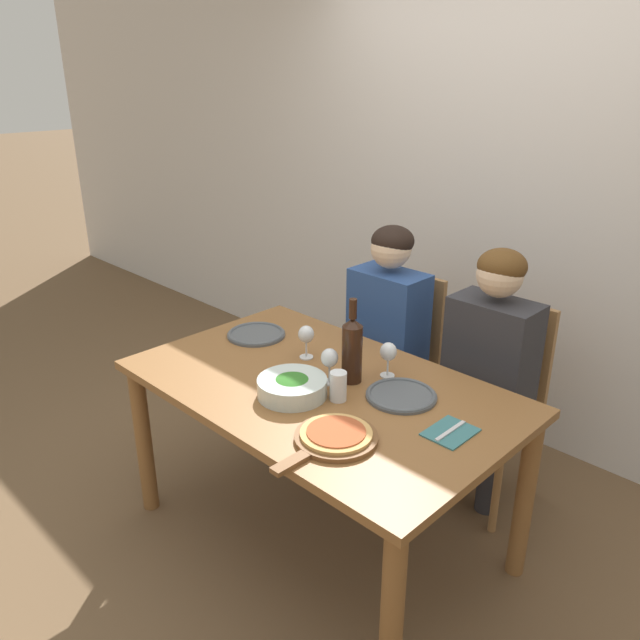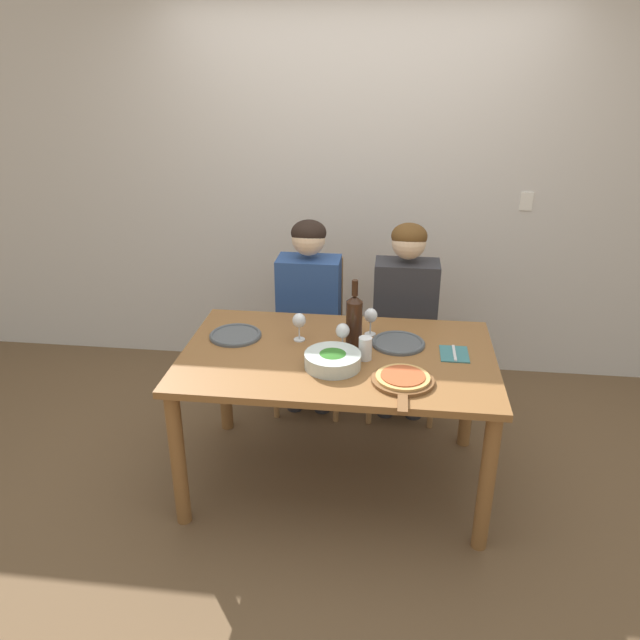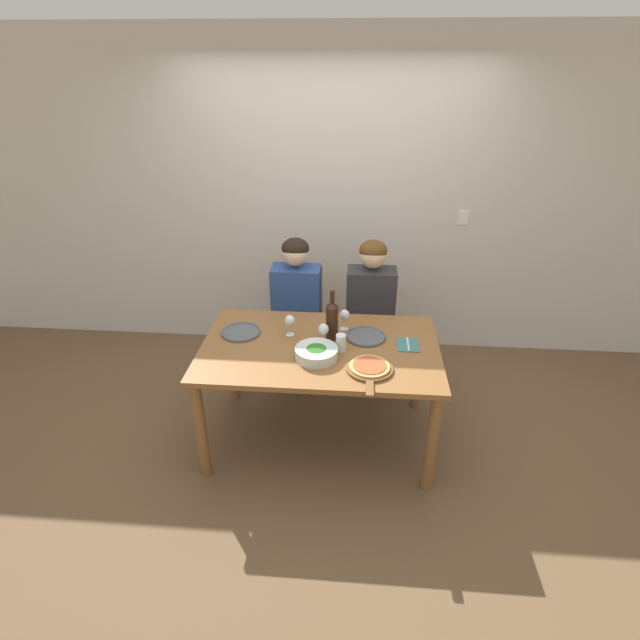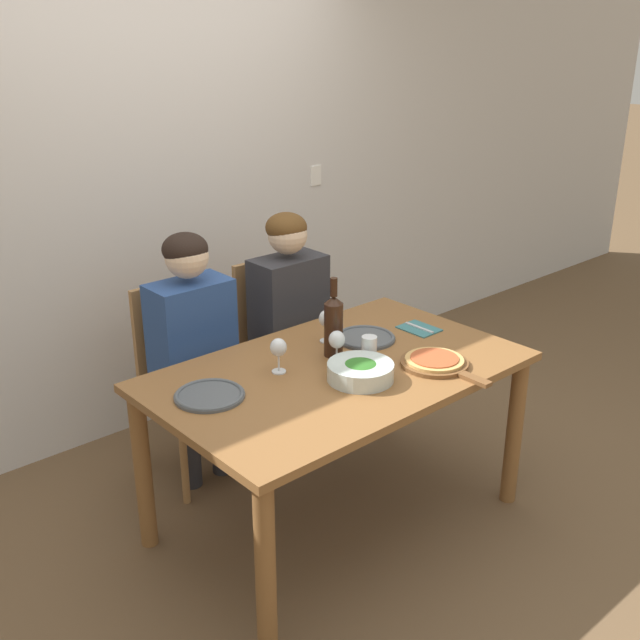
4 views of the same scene
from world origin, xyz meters
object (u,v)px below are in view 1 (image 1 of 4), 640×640
at_px(water_tumbler, 338,386).
at_px(chair_right, 496,395).
at_px(chair_left, 397,357).
at_px(person_man, 489,357).
at_px(dinner_plate_left, 256,334).
at_px(wine_glass_centre, 329,360).
at_px(dinner_plate_right, 401,395).
at_px(wine_glass_left, 306,336).
at_px(wine_glass_right, 388,353).
at_px(broccoli_bowl, 292,387).
at_px(person_woman, 386,322).
at_px(pizza_on_board, 334,437).
at_px(wine_bottle, 352,349).
at_px(fork_on_napkin, 450,432).

bearing_deg(water_tumbler, chair_right, 77.21).
bearing_deg(chair_left, person_man, -10.82).
height_order(dinner_plate_left, wine_glass_centre, wine_glass_centre).
xyz_separation_m(chair_right, dinner_plate_right, (-0.04, -0.70, 0.26)).
bearing_deg(wine_glass_left, wine_glass_right, 16.95).
height_order(broccoli_bowl, dinner_plate_left, broccoli_bowl).
xyz_separation_m(person_woman, wine_glass_right, (0.40, -0.48, 0.12)).
bearing_deg(broccoli_bowl, wine_glass_right, 67.32).
height_order(person_man, broccoli_bowl, person_man).
bearing_deg(person_woman, dinner_plate_right, -46.81).
relative_size(chair_right, water_tumbler, 8.26).
height_order(person_man, pizza_on_board, person_man).
xyz_separation_m(person_man, broccoli_bowl, (-0.35, -0.87, 0.05)).
relative_size(wine_bottle, wine_glass_centre, 2.35).
xyz_separation_m(broccoli_bowl, wine_glass_left, (-0.20, 0.27, 0.07)).
bearing_deg(broccoli_bowl, wine_glass_left, 126.59).
distance_m(chair_left, wine_glass_left, 0.79).
bearing_deg(dinner_plate_left, person_woman, 62.66).
distance_m(person_woman, person_man, 0.59).
height_order(chair_right, broccoli_bowl, chair_right).
xyz_separation_m(chair_left, person_woman, (0.00, -0.11, 0.24)).
bearing_deg(pizza_on_board, wine_glass_centre, 136.12).
height_order(person_woman, dinner_plate_left, person_woman).
xyz_separation_m(dinner_plate_right, wine_glass_left, (-0.52, -0.01, 0.10)).
bearing_deg(wine_glass_centre, wine_glass_left, 157.13).
xyz_separation_m(wine_glass_right, wine_glass_centre, (-0.13, -0.21, 0.00)).
bearing_deg(wine_glass_right, water_tumbler, -92.36).
distance_m(person_woman, dinner_plate_left, 0.67).
relative_size(person_man, water_tumbler, 10.75).
bearing_deg(wine_glass_left, wine_bottle, -4.44).
xyz_separation_m(chair_right, dinner_plate_left, (-0.90, -0.71, 0.26)).
distance_m(wine_glass_left, wine_glass_centre, 0.26).
relative_size(person_woman, dinner_plate_right, 4.54).
relative_size(chair_left, dinner_plate_right, 3.49).
xyz_separation_m(person_woman, person_man, (0.59, 0.00, 0.00)).
relative_size(pizza_on_board, wine_glass_centre, 2.84).
relative_size(person_woman, broccoli_bowl, 4.58).
bearing_deg(chair_left, broccoli_bowl, -76.36).
bearing_deg(water_tumbler, pizza_on_board, -49.50).
height_order(chair_right, wine_glass_right, chair_right).
relative_size(person_woman, wine_glass_centre, 8.27).
xyz_separation_m(chair_right, fork_on_napkin, (0.24, -0.78, 0.25)).
relative_size(person_man, wine_bottle, 3.52).
bearing_deg(wine_glass_centre, pizza_on_board, -43.88).
distance_m(dinner_plate_left, fork_on_napkin, 1.14).
bearing_deg(person_woman, broccoli_bowl, -74.68).
bearing_deg(person_man, pizza_on_board, -90.92).
distance_m(chair_right, person_woman, 0.64).
height_order(wine_bottle, wine_glass_right, wine_bottle).
bearing_deg(pizza_on_board, broccoli_bowl, 160.90).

